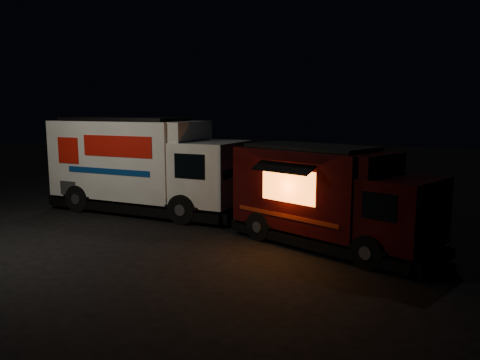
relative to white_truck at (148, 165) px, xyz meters
name	(u,v)px	position (x,y,z in m)	size (l,w,h in m)	color
ground	(171,239)	(3.27, -2.39, -1.77)	(80.00, 80.00, 0.00)	black
white_truck	(148,165)	(0.00, 0.00, 0.00)	(7.80, 2.66, 3.54)	white
red_truck	(333,197)	(7.56, -0.39, -0.35)	(6.08, 2.24, 2.83)	#3C0B0B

